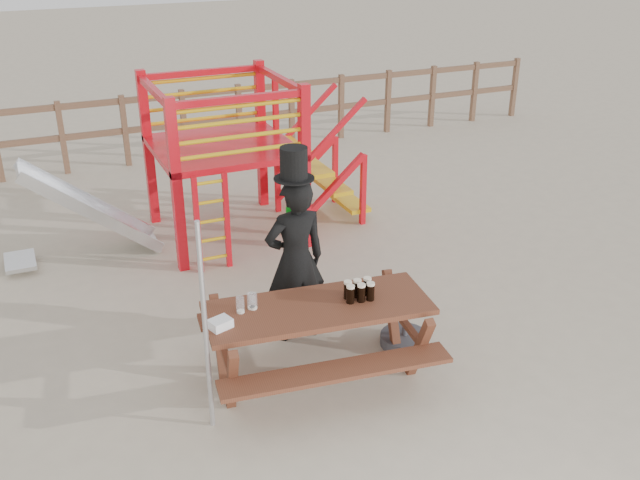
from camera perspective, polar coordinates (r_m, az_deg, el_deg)
The scene contains 10 objects.
ground at distance 6.66m, azimuth 0.29°, elevation -11.45°, with size 60.00×60.00×0.00m, color tan.
back_fence at distance 12.51m, azimuth -13.13°, elevation 9.35°, with size 15.09×0.09×1.20m.
playground_fort at distance 9.24m, azimuth -8.17°, elevation 6.51°, with size 4.71×1.84×2.10m.
picnic_table at distance 6.46m, azimuth -0.15°, elevation -7.46°, with size 2.16×1.62×0.77m.
man_with_hat at distance 6.92m, azimuth -1.99°, elevation -1.31°, with size 0.62×0.41×1.99m.
metal_pole at distance 5.73m, azimuth -9.15°, elevation -7.10°, with size 0.04×0.04×1.87m, color #B2B2B7.
parasol_base at distance 7.22m, azimuth 6.75°, elevation -7.89°, with size 0.48×0.48×0.20m.
paper_bag at distance 6.03m, azimuth -7.98°, elevation -6.64°, with size 0.18×0.14×0.08m, color white.
stout_pints at distance 6.38m, azimuth 3.14°, elevation -4.04°, with size 0.28×0.18×0.17m.
empty_glasses at distance 6.24m, azimuth -5.76°, elevation -5.04°, with size 0.19×0.10×0.15m.
Camera 1 is at (-2.20, -4.89, 3.94)m, focal length 40.00 mm.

